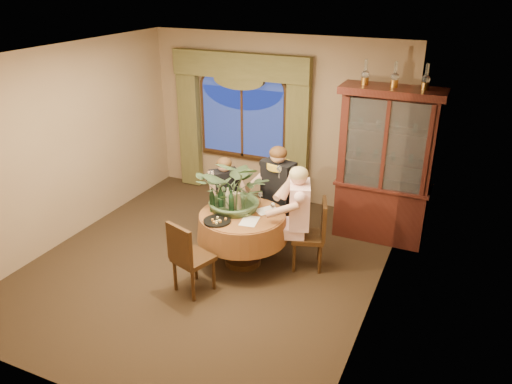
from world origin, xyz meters
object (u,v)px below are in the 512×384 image
at_px(oil_lamp_center, 395,74).
at_px(stoneware_vase, 237,201).
at_px(chair_front_left, 193,256).
at_px(olive_bowl, 245,213).
at_px(wine_bottle_2, 221,198).
at_px(wine_bottle_0, 228,199).
at_px(chair_back_right, 272,210).
at_px(oil_lamp_left, 366,72).
at_px(oil_lamp_right, 426,77).
at_px(wine_bottle_1, 228,194).
at_px(chair_right, 308,235).
at_px(wine_bottle_3, 231,202).
at_px(china_cabinet, 385,167).
at_px(person_back, 225,198).
at_px(person_pink, 299,218).
at_px(person_scarf, 278,194).
at_px(wine_bottle_4, 212,200).
at_px(dining_table, 243,238).
at_px(chair_back, 230,207).
at_px(wine_bottle_5, 220,196).
at_px(centerpiece_plant, 237,164).

distance_m(oil_lamp_center, stoneware_vase, 2.69).
bearing_deg(chair_front_left, olive_bowl, 85.81).
bearing_deg(oil_lamp_center, wine_bottle_2, -141.09).
relative_size(chair_front_left, wine_bottle_0, 2.91).
bearing_deg(chair_back_right, wine_bottle_0, 75.23).
relative_size(oil_lamp_left, oil_lamp_right, 1.00).
distance_m(stoneware_vase, wine_bottle_1, 0.19).
relative_size(chair_right, wine_bottle_0, 2.91).
bearing_deg(oil_lamp_right, chair_right, -132.31).
height_order(chair_back_right, chair_front_left, same).
distance_m(wine_bottle_0, wine_bottle_3, 0.10).
xyz_separation_m(china_cabinet, chair_back_right, (-1.43, -0.72, -0.65)).
relative_size(oil_lamp_left, person_back, 0.27).
bearing_deg(oil_lamp_right, person_pink, -134.79).
bearing_deg(person_scarf, wine_bottle_4, 70.51).
distance_m(oil_lamp_left, wine_bottle_1, 2.49).
bearing_deg(dining_table, oil_lamp_center, 44.17).
height_order(chair_back, wine_bottle_2, wine_bottle_2).
bearing_deg(china_cabinet, person_scarf, -153.38).
bearing_deg(chair_back, wine_bottle_5, 65.34).
bearing_deg(wine_bottle_2, china_cabinet, 38.91).
xyz_separation_m(centerpiece_plant, wine_bottle_2, (-0.20, -0.12, -0.48)).
xyz_separation_m(chair_back, wine_bottle_5, (0.14, -0.54, 0.44)).
height_order(person_pink, wine_bottle_4, person_pink).
distance_m(centerpiece_plant, wine_bottle_2, 0.54).
height_order(chair_right, chair_back_right, same).
distance_m(dining_table, stoneware_vase, 0.52).
relative_size(dining_table, wine_bottle_3, 3.73).
distance_m(chair_back, wine_bottle_3, 0.88).
distance_m(person_scarf, wine_bottle_2, 0.98).
bearing_deg(person_scarf, chair_right, 152.85).
distance_m(oil_lamp_left, oil_lamp_center, 0.39).
height_order(person_back, wine_bottle_0, person_back).
bearing_deg(oil_lamp_center, wine_bottle_1, -143.66).
bearing_deg(wine_bottle_4, centerpiece_plant, 38.00).
height_order(dining_table, chair_back_right, chair_back_right).
distance_m(oil_lamp_right, chair_front_left, 3.76).
bearing_deg(stoneware_vase, oil_lamp_right, 34.75).
distance_m(oil_lamp_right, olive_bowl, 2.94).
relative_size(oil_lamp_right, chair_right, 0.35).
relative_size(olive_bowl, wine_bottle_3, 0.51).
xyz_separation_m(stoneware_vase, wine_bottle_0, (-0.10, -0.06, 0.04)).
relative_size(olive_bowl, wine_bottle_1, 0.51).
bearing_deg(person_scarf, oil_lamp_center, -140.60).
height_order(chair_front_left, olive_bowl, chair_front_left).
bearing_deg(china_cabinet, chair_back, -156.61).
height_order(olive_bowl, wine_bottle_2, wine_bottle_2).
height_order(oil_lamp_left, chair_right, oil_lamp_left).
distance_m(stoneware_vase, wine_bottle_5, 0.25).
relative_size(stoneware_vase, wine_bottle_3, 0.76).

